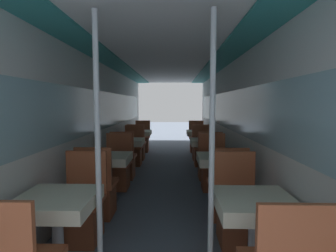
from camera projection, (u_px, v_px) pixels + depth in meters
wall_left at (102, 121)px, 5.14m from camera, size 0.05×10.19×2.29m
wall_right at (231, 121)px, 5.08m from camera, size 0.05×10.19×2.29m
ceiling_panel at (166, 61)px, 5.01m from camera, size 2.53×10.19×0.07m
dining_table_left_0 at (57, 206)px, 2.28m from camera, size 0.66×0.66×0.73m
chair_left_far_0 at (82, 214)px, 2.90m from camera, size 0.47×0.47×0.98m
support_pole_left_0 at (98, 148)px, 2.23m from camera, size 0.05×0.05×2.29m
dining_table_left_1 at (109, 161)px, 4.07m from camera, size 0.66×0.66×0.73m
chair_left_near_1 at (98, 195)px, 3.51m from camera, size 0.47×0.47×0.98m
chair_left_far_1 at (117, 172)px, 4.69m from camera, size 0.47×0.47×0.98m
dining_table_left_2 at (129, 143)px, 5.87m from camera, size 0.66×0.66×0.73m
chair_left_near_2 at (124, 164)px, 5.31m from camera, size 0.47×0.47×0.98m
chair_left_far_2 at (133, 153)px, 6.48m from camera, size 0.47×0.47×0.98m
dining_table_left_3 at (140, 134)px, 7.66m from camera, size 0.66×0.66×0.73m
chair_left_near_3 at (137, 149)px, 7.10m from camera, size 0.47×0.47×0.98m
chair_left_far_3 at (142, 142)px, 8.28m from camera, size 0.47×0.47×0.98m
dining_table_right_0 at (255, 208)px, 2.24m from camera, size 0.66×0.66×0.73m
chair_right_far_0 at (237, 216)px, 2.86m from camera, size 0.47×0.47×0.98m
support_pole_right_0 at (212, 148)px, 2.20m from camera, size 0.05×0.05×2.29m
dining_table_right_1 at (219, 162)px, 4.03m from camera, size 0.66×0.66×0.73m
chair_right_near_1 at (226, 196)px, 3.47m from camera, size 0.47×0.47×0.98m
chair_right_far_1 at (213, 173)px, 4.65m from camera, size 0.47×0.47×0.98m
dining_table_right_2 at (205, 144)px, 5.82m from camera, size 0.66×0.66×0.73m
chair_right_near_2 at (209, 165)px, 5.26m from camera, size 0.47×0.47×0.98m
chair_right_far_2 at (203, 153)px, 6.44m from camera, size 0.47×0.47×0.98m
dining_table_right_3 at (198, 134)px, 7.61m from camera, size 0.66×0.66×0.73m
chair_right_near_3 at (200, 149)px, 7.05m from camera, size 0.47×0.47×0.98m
chair_right_far_3 at (196, 143)px, 8.23m from camera, size 0.47×0.47×0.98m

